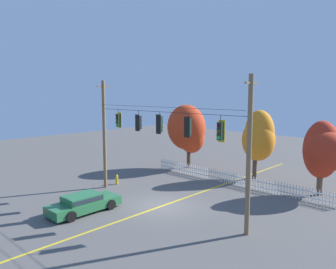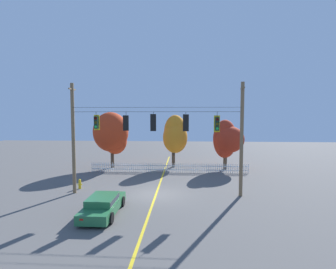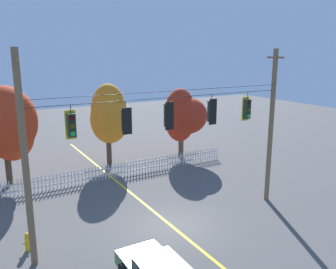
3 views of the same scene
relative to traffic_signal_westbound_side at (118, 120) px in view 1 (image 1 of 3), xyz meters
The scene contains 14 objects.
ground 7.05m from the traffic_signal_westbound_side, ahead, with size 80.00×80.00×0.00m, color #565451.
lane_centerline_stripe 7.05m from the traffic_signal_westbound_side, ahead, with size 0.16×36.00×0.01m, color gold.
signal_support_span 4.64m from the traffic_signal_westbound_side, ahead, with size 12.86×1.10×8.37m.
traffic_signal_westbound_side is the anchor object (origin of this frame).
traffic_signal_northbound_primary 2.28m from the traffic_signal_westbound_side, ahead, with size 0.43×0.38×1.40m.
traffic_signal_eastbound_side 4.32m from the traffic_signal_westbound_side, ahead, with size 0.43×0.38×1.43m.
traffic_signal_northbound_secondary 6.72m from the traffic_signal_westbound_side, ahead, with size 0.43×0.38×1.43m.
traffic_signal_southbound_primary 9.00m from the traffic_signal_westbound_side, ahead, with size 0.43×0.38×1.50m.
white_picket_fence 10.40m from the traffic_signal_westbound_side, 56.76° to the left, with size 16.37×0.06×0.98m.
autumn_maple_near_fence 9.84m from the traffic_signal_westbound_side, 98.79° to the left, with size 3.95×3.44×6.30m.
autumn_maple_mid 12.24m from the traffic_signal_westbound_side, 62.61° to the left, with size 2.81×2.73×5.99m.
autumn_oak_far_east 14.96m from the traffic_signal_westbound_side, 40.24° to the left, with size 3.31×3.07×5.46m.
parked_car 6.61m from the traffic_signal_westbound_side, 67.51° to the right, with size 1.92×4.59×1.15m.
fire_hydrant 5.49m from the traffic_signal_westbound_side, 148.10° to the left, with size 0.38×0.22×0.80m.
Camera 1 is at (14.69, -14.77, 7.41)m, focal length 34.97 mm.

